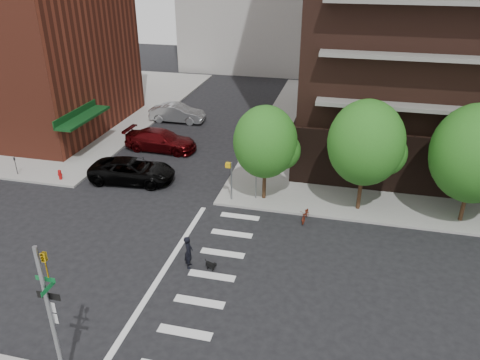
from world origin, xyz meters
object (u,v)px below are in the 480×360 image
(traffic_signal, at_px, (54,328))
(fire_hydrant, at_px, (60,174))
(parked_car_maroon, at_px, (161,140))
(scooter, at_px, (306,215))
(parked_car_black, at_px, (132,171))
(parked_car_silver, at_px, (177,113))
(dog_walker, at_px, (189,252))

(traffic_signal, distance_m, fire_hydrant, 18.42)
(parked_car_maroon, height_order, scooter, parked_car_maroon)
(parked_car_black, relative_size, parked_car_silver, 1.14)
(traffic_signal, bearing_deg, parked_car_black, 106.96)
(parked_car_silver, xyz_separation_m, dog_walker, (8.63, -21.42, 0.04))
(parked_car_black, xyz_separation_m, parked_car_maroon, (-0.28, 5.88, 0.03))
(parked_car_maroon, relative_size, scooter, 3.89)
(traffic_signal, relative_size, dog_walker, 3.34)
(parked_car_black, xyz_separation_m, scooter, (12.44, -2.50, -0.43))
(traffic_signal, relative_size, fire_hydrant, 8.20)
(parked_car_silver, xyz_separation_m, scooter, (13.93, -15.38, -0.46))
(traffic_signal, bearing_deg, parked_car_silver, 102.51)
(parked_car_black, distance_m, parked_car_maroon, 5.89)
(fire_hydrant, distance_m, parked_car_black, 5.15)
(parked_car_silver, relative_size, dog_walker, 2.89)
(parked_car_silver, height_order, scooter, parked_car_silver)
(traffic_signal, height_order, dog_walker, traffic_signal)
(scooter, bearing_deg, parked_car_silver, 138.44)
(parked_car_maroon, xyz_separation_m, dog_walker, (7.43, -14.42, 0.04))
(scooter, bearing_deg, dog_walker, -124.98)
(parked_car_black, xyz_separation_m, dog_walker, (7.15, -8.54, 0.07))
(scooter, bearing_deg, traffic_signal, -111.64)
(fire_hydrant, xyz_separation_m, parked_car_silver, (3.52, 14.08, 0.30))
(traffic_signal, distance_m, parked_car_maroon, 23.07)
(parked_car_silver, bearing_deg, traffic_signal, -168.63)
(parked_car_maroon, xyz_separation_m, scooter, (12.73, -8.38, -0.46))
(traffic_signal, distance_m, scooter, 16.00)
(traffic_signal, distance_m, parked_car_silver, 30.14)
(fire_hydrant, bearing_deg, scooter, -4.26)
(scooter, xyz_separation_m, dog_walker, (-5.30, -6.04, 0.50))
(parked_car_maroon, distance_m, dog_walker, 16.22)
(parked_car_black, xyz_separation_m, parked_car_silver, (-1.48, 12.88, 0.03))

